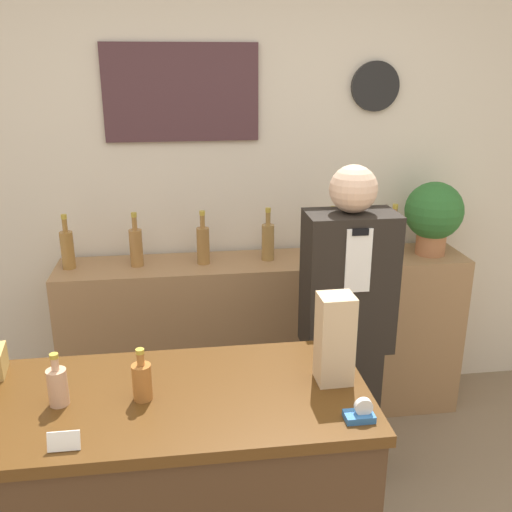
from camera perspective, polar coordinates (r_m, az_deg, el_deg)
back_wall at (r=3.23m, az=-3.23°, el=7.80°), size 5.20×0.09×2.70m
back_shelf at (r=3.30m, az=0.92°, el=-8.18°), size 2.24×0.38×0.94m
display_counter at (r=2.23m, az=-9.29°, el=-23.84°), size 1.41×0.62×0.94m
shopkeeper at (r=2.68m, az=8.92°, el=-7.78°), size 0.40×0.25×1.57m
potted_plant at (r=3.30m, az=17.35°, el=4.06°), size 0.32×0.32×0.41m
paper_bag at (r=1.94m, az=7.88°, el=-8.22°), size 0.12×0.11×0.31m
tape_dispenser at (r=1.82m, az=10.42°, el=-15.19°), size 0.09×0.06×0.07m
price_card_right at (r=1.76m, az=-18.68°, el=-17.14°), size 0.09×0.02×0.06m
counter_bottle_1 at (r=1.94m, az=-19.23°, el=-12.12°), size 0.06×0.06×0.18m
counter_bottle_2 at (r=1.90m, az=-11.33°, el=-12.08°), size 0.06×0.06×0.18m
shelf_bottle_0 at (r=3.12m, az=-18.35°, el=0.73°), size 0.07×0.07×0.29m
shelf_bottle_1 at (r=3.06m, az=-11.91°, el=0.98°), size 0.07×0.07×0.29m
shelf_bottle_2 at (r=3.05m, az=-5.31°, el=1.20°), size 0.07×0.07×0.29m
shelf_bottle_3 at (r=3.09m, az=1.20°, el=1.56°), size 0.07×0.07×0.29m
shelf_bottle_4 at (r=3.15m, az=7.58°, el=1.72°), size 0.07×0.07×0.29m
shelf_bottle_5 at (r=3.26m, az=13.54°, el=1.95°), size 0.07×0.07×0.29m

